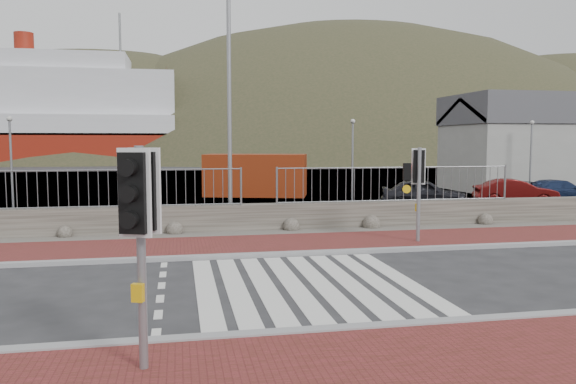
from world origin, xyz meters
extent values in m
plane|color=#28282B|center=(0.00, 0.00, 0.00)|extent=(220.00, 220.00, 0.00)
cube|color=maroon|center=(0.00, -5.00, 0.04)|extent=(40.00, 4.00, 0.08)
cube|color=maroon|center=(0.00, 4.50, 0.04)|extent=(40.00, 3.00, 0.08)
cube|color=gray|center=(0.00, -3.00, 0.05)|extent=(40.00, 0.25, 0.12)
cube|color=gray|center=(0.00, 3.00, 0.05)|extent=(40.00, 0.25, 0.12)
cube|color=silver|center=(-2.10, 0.00, 0.01)|extent=(0.42, 5.60, 0.01)
cube|color=silver|center=(-1.50, 0.00, 0.01)|extent=(0.42, 5.60, 0.01)
cube|color=silver|center=(-0.90, 0.00, 0.01)|extent=(0.42, 5.60, 0.01)
cube|color=silver|center=(-0.30, 0.00, 0.01)|extent=(0.42, 5.60, 0.01)
cube|color=silver|center=(0.30, 0.00, 0.01)|extent=(0.42, 5.60, 0.01)
cube|color=silver|center=(0.90, 0.00, 0.01)|extent=(0.42, 5.60, 0.01)
cube|color=silver|center=(1.50, 0.00, 0.01)|extent=(0.42, 5.60, 0.01)
cube|color=silver|center=(2.10, 0.00, 0.01)|extent=(0.42, 5.60, 0.01)
cube|color=#59544C|center=(0.00, 6.50, 0.03)|extent=(40.00, 1.50, 0.06)
cube|color=#4A453C|center=(0.00, 7.30, 0.45)|extent=(40.00, 0.60, 0.90)
cylinder|color=gray|center=(-4.80, 7.15, 2.10)|extent=(8.40, 0.04, 0.04)
cylinder|color=gray|center=(-0.60, 7.15, 1.50)|extent=(0.07, 0.07, 1.20)
cylinder|color=gray|center=(4.80, 7.15, 2.10)|extent=(8.40, 0.04, 0.04)
cylinder|color=gray|center=(0.60, 7.15, 1.50)|extent=(0.07, 0.07, 1.20)
cylinder|color=gray|center=(9.00, 7.15, 1.50)|extent=(0.07, 0.07, 1.20)
cube|color=#4C4C4F|center=(0.00, 27.90, 0.00)|extent=(120.00, 40.00, 0.50)
cube|color=#3F4C54|center=(0.00, 62.90, 0.00)|extent=(220.00, 50.00, 0.05)
cube|color=silver|center=(-18.00, 67.90, 9.00)|extent=(30.00, 12.00, 6.00)
cube|color=silver|center=(-18.00, 67.90, 13.00)|extent=(18.00, 10.00, 2.50)
cylinder|color=maroon|center=(-22.00, 67.90, 15.50)|extent=(2.40, 2.40, 3.00)
cylinder|color=gray|center=(-10.00, 67.90, 17.00)|extent=(0.30, 0.30, 6.00)
cube|color=#9E9E99|center=(20.00, 19.90, 2.00)|extent=(12.00, 6.00, 4.00)
cube|color=#4C4C51|center=(20.00, 19.90, 4.90)|extent=(12.20, 6.20, 1.80)
ellipsoid|color=#30341F|center=(-15.00, 87.90, -20.00)|extent=(106.40, 68.40, 76.00)
ellipsoid|color=#30341F|center=(30.00, 87.90, -26.00)|extent=(140.00, 90.00, 100.00)
ellipsoid|color=#30341F|center=(75.00, 87.90, -20.00)|extent=(112.00, 72.00, 80.00)
cylinder|color=gray|center=(-3.09, -4.00, 1.47)|extent=(0.12, 0.12, 2.94)
cube|color=gold|center=(-3.09, -4.00, 1.10)|extent=(0.17, 0.13, 0.23)
cube|color=black|center=(-3.09, -4.00, 2.37)|extent=(0.48, 0.39, 1.10)
sphere|color=#0CE53F|center=(-3.09, -4.00, 2.05)|extent=(0.16, 0.16, 0.16)
cylinder|color=gray|center=(4.25, 3.99, 1.41)|extent=(0.11, 0.11, 2.82)
cube|color=gold|center=(4.25, 3.99, 1.06)|extent=(0.16, 0.11, 0.22)
cube|color=black|center=(4.25, 3.99, 2.27)|extent=(0.45, 0.33, 1.06)
sphere|color=#0CE53F|center=(4.25, 3.99, 1.97)|extent=(0.15, 0.15, 0.15)
cube|color=black|center=(3.91, 4.08, 2.12)|extent=(0.25, 0.21, 0.50)
cylinder|color=gray|center=(-0.88, 8.10, 4.12)|extent=(0.14, 0.14, 8.24)
cube|color=maroon|center=(1.56, 19.40, 1.15)|extent=(5.92, 3.74, 2.29)
imported|color=black|center=(8.28, 12.42, 0.65)|extent=(4.11, 2.74, 1.30)
imported|color=#530C0B|center=(12.93, 12.48, 0.61)|extent=(3.95, 2.38, 1.23)
imported|color=#162244|center=(15.53, 12.94, 0.57)|extent=(4.15, 2.18, 1.15)
camera|label=1|loc=(-2.61, -11.24, 3.00)|focal=35.00mm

